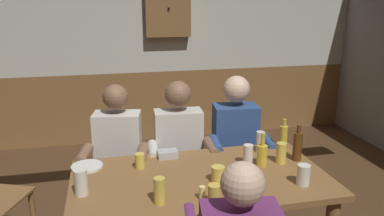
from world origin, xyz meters
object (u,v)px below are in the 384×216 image
(person_0, at_px, (117,157))
(plate_0, at_px, (87,166))
(bottle_1, at_px, (262,154))
(table_candle, at_px, (202,193))
(pint_glass_4, at_px, (260,142))
(pint_glass_1, at_px, (281,153))
(pint_glass_2, at_px, (303,175))
(pint_glass_5, at_px, (214,196))
(pint_glass_6, at_px, (159,191))
(condiment_caddy, at_px, (168,154))
(person_2, at_px, (237,143))
(bottle_0, at_px, (297,146))
(wall_dart_cabinet, at_px, (168,8))
(pint_glass_8, at_px, (248,155))
(dining_table, at_px, (201,192))
(pint_glass_3, at_px, (81,182))
(bottle_2, at_px, (284,137))
(pint_glass_7, at_px, (218,174))
(person_1, at_px, (180,150))
(pint_glass_0, at_px, (140,161))

(person_0, xyz_separation_m, plate_0, (-0.21, -0.36, 0.10))
(person_0, height_order, bottle_1, person_0)
(table_candle, height_order, pint_glass_4, pint_glass_4)
(pint_glass_1, relative_size, pint_glass_2, 1.13)
(pint_glass_5, bearing_deg, pint_glass_6, 161.37)
(condiment_caddy, bearing_deg, pint_glass_5, -79.23)
(pint_glass_2, xyz_separation_m, pint_glass_6, (-0.88, -0.03, 0.01))
(person_2, height_order, pint_glass_6, person_2)
(pint_glass_5, xyz_separation_m, pint_glass_6, (-0.28, 0.10, 0.01))
(bottle_0, distance_m, wall_dart_cabinet, 2.76)
(table_candle, xyz_separation_m, condiment_caddy, (-0.09, 0.63, -0.02))
(person_0, height_order, pint_glass_8, person_0)
(dining_table, xyz_separation_m, pint_glass_3, (-0.73, -0.07, 0.19))
(plate_0, bearing_deg, bottle_2, 0.58)
(dining_table, distance_m, wall_dart_cabinet, 2.90)
(pint_glass_3, relative_size, pint_glass_7, 1.55)
(person_0, relative_size, pint_glass_4, 7.88)
(pint_glass_1, height_order, pint_glass_6, pint_glass_6)
(pint_glass_2, relative_size, pint_glass_4, 0.82)
(pint_glass_4, bearing_deg, pint_glass_3, -163.50)
(condiment_caddy, height_order, plate_0, condiment_caddy)
(person_2, bearing_deg, bottle_1, 93.38)
(dining_table, distance_m, person_0, 0.83)
(person_1, relative_size, person_2, 0.98)
(pint_glass_1, distance_m, pint_glass_8, 0.23)
(pint_glass_5, bearing_deg, bottle_0, 32.42)
(table_candle, xyz_separation_m, bottle_2, (0.78, 0.60, 0.06))
(person_2, relative_size, pint_glass_0, 11.92)
(table_candle, relative_size, pint_glass_3, 0.51)
(plate_0, relative_size, pint_glass_3, 1.34)
(pint_glass_0, distance_m, pint_glass_2, 1.05)
(pint_glass_4, bearing_deg, bottle_0, -46.33)
(bottle_0, bearing_deg, plate_0, 171.95)
(bottle_2, height_order, pint_glass_5, bottle_2)
(pint_glass_8, bearing_deg, pint_glass_3, -170.99)
(pint_glass_3, xyz_separation_m, pint_glass_6, (0.42, -0.20, -0.00))
(bottle_0, distance_m, pint_glass_1, 0.13)
(condiment_caddy, relative_size, pint_glass_4, 0.90)
(wall_dart_cabinet, bearing_deg, person_0, -110.45)
(person_0, distance_m, pint_glass_4, 1.10)
(pint_glass_8, height_order, wall_dart_cabinet, wall_dart_cabinet)
(condiment_caddy, bearing_deg, wall_dart_cabinet, 80.09)
(pint_glass_0, height_order, pint_glass_1, pint_glass_1)
(bottle_2, height_order, pint_glass_3, bottle_2)
(wall_dart_cabinet, bearing_deg, table_candle, -96.08)
(plate_0, bearing_deg, pint_glass_6, -54.63)
(bottle_0, bearing_deg, pint_glass_2, -111.76)
(condiment_caddy, distance_m, bottle_0, 0.91)
(person_1, distance_m, bottle_2, 0.82)
(dining_table, xyz_separation_m, table_candle, (-0.06, -0.28, 0.15))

